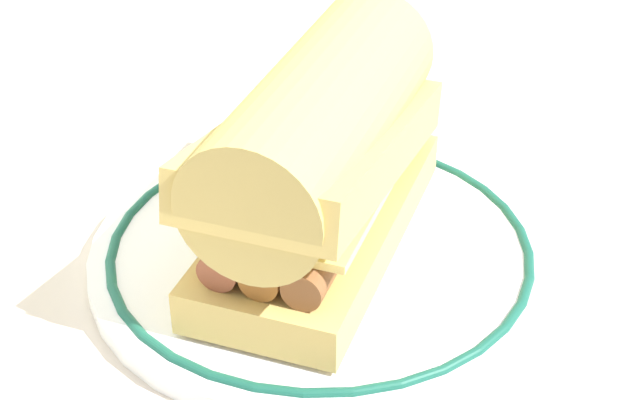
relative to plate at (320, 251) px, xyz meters
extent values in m
plane|color=beige|center=(0.02, -0.03, -0.01)|extent=(1.50, 1.50, 0.00)
cylinder|color=white|center=(0.00, 0.00, 0.00)|extent=(0.28, 0.28, 0.01)
torus|color=#195947|center=(0.00, 0.00, 0.00)|extent=(0.26, 0.26, 0.01)
cube|color=#D9B662|center=(0.00, 0.00, 0.02)|extent=(0.23, 0.15, 0.03)
cylinder|color=brown|center=(0.01, -0.02, 0.04)|extent=(0.19, 0.08, 0.02)
cylinder|color=#985C27|center=(0.00, 0.00, 0.04)|extent=(0.19, 0.08, 0.02)
cylinder|color=#954F36|center=(-0.01, 0.02, 0.04)|extent=(0.19, 0.08, 0.02)
cube|color=#EAD67A|center=(0.00, 0.00, 0.06)|extent=(0.19, 0.14, 0.01)
cube|color=#D9B861|center=(0.00, 0.00, 0.08)|extent=(0.23, 0.15, 0.06)
cylinder|color=#D5B763|center=(0.00, 0.00, 0.09)|extent=(0.22, 0.14, 0.08)
camera|label=1|loc=(-0.37, -0.28, 0.34)|focal=53.32mm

